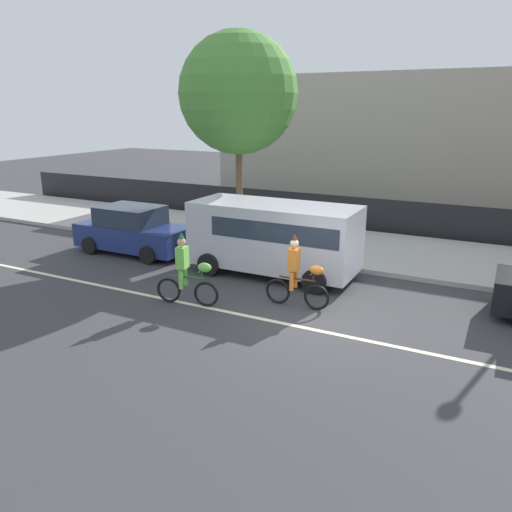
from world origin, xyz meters
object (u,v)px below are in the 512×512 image
Objects in this scene: parade_cyclist_orange at (298,276)px; parked_van_silver at (276,234)px; parade_cyclist_lime at (187,274)px; parked_car_navy at (133,231)px.

parade_cyclist_orange is 2.64m from parked_van_silver.
parade_cyclist_lime is 5.48m from parked_car_navy.
parade_cyclist_orange reaches higher than parked_car_navy.
parked_van_silver is at bearing 127.08° from parade_cyclist_orange.
parade_cyclist_lime is at bearing -107.29° from parked_van_silver.
parked_van_silver reaches higher than parade_cyclist_lime.
parade_cyclist_lime and parade_cyclist_orange have the same top height.
parked_van_silver is 5.49m from parked_car_navy.
parked_van_silver reaches higher than parked_car_navy.
parade_cyclist_orange is 7.33m from parked_car_navy.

